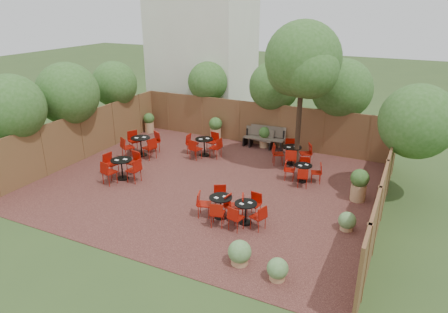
% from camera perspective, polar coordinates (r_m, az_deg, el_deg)
% --- Properties ---
extents(ground, '(80.00, 80.00, 0.00)m').
position_cam_1_polar(ground, '(15.02, -2.25, -3.93)').
color(ground, '#354F23').
rests_on(ground, ground).
extents(courtyard_paving, '(12.00, 10.00, 0.02)m').
position_cam_1_polar(courtyard_paving, '(15.01, -2.25, -3.90)').
color(courtyard_paving, '#351815').
rests_on(courtyard_paving, ground).
extents(fence_back, '(12.00, 0.08, 2.00)m').
position_cam_1_polar(fence_back, '(18.94, 4.83, 4.63)').
color(fence_back, brown).
rests_on(fence_back, ground).
extents(fence_left, '(0.08, 10.00, 2.00)m').
position_cam_1_polar(fence_left, '(18.09, -19.36, 2.68)').
color(fence_left, brown).
rests_on(fence_left, ground).
extents(fence_right, '(0.08, 10.00, 2.00)m').
position_cam_1_polar(fence_right, '(13.13, 21.57, -4.56)').
color(fence_right, brown).
rests_on(fence_right, ground).
extents(neighbour_building, '(5.00, 4.00, 8.00)m').
position_cam_1_polar(neighbour_building, '(22.90, -2.99, 15.22)').
color(neighbour_building, silver).
rests_on(neighbour_building, ground).
extents(overhang_foliage, '(15.74, 10.84, 2.63)m').
position_cam_1_polar(overhang_foliage, '(16.91, -2.58, 8.71)').
color(overhang_foliage, '#2D581C').
rests_on(overhang_foliage, ground).
extents(courtyard_tree, '(2.94, 2.87, 5.74)m').
position_cam_1_polar(courtyard_tree, '(15.69, 10.99, 12.68)').
color(courtyard_tree, black).
rests_on(courtyard_tree, courtyard_paving).
extents(park_bench_left, '(1.46, 0.62, 0.88)m').
position_cam_1_polar(park_bench_left, '(18.69, 4.95, 2.71)').
color(park_bench_left, brown).
rests_on(park_bench_left, courtyard_paving).
extents(park_bench_right, '(1.67, 0.63, 1.01)m').
position_cam_1_polar(park_bench_right, '(18.55, 6.06, 2.75)').
color(park_bench_right, brown).
rests_on(park_bench_right, courtyard_paving).
extents(bistro_tables, '(8.65, 6.75, 0.94)m').
position_cam_1_polar(bistro_tables, '(15.60, -2.46, -1.12)').
color(bistro_tables, black).
rests_on(bistro_tables, courtyard_paving).
extents(planters, '(11.41, 4.21, 1.14)m').
position_cam_1_polar(planters, '(17.80, 2.35, 2.26)').
color(planters, tan).
rests_on(planters, courtyard_paving).
extents(low_shrubs, '(2.75, 3.59, 0.66)m').
position_cam_1_polar(low_shrubs, '(10.98, 8.31, -12.59)').
color(low_shrubs, tan).
rests_on(low_shrubs, courtyard_paving).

